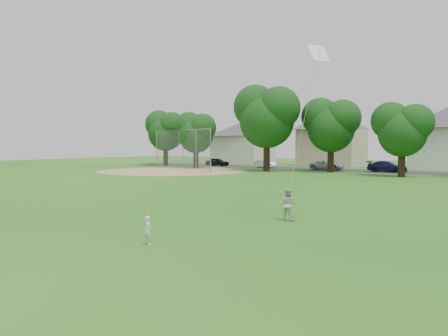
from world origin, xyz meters
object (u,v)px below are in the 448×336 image
Objects in this scene: kite at (303,128)px; baseball_backstop at (192,150)px; toddler at (148,230)px; older_boy at (287,204)px.

kite is 38.69m from baseball_backstop.
toddler is 0.68× the size of older_boy.
toddler is at bearing -108.62° from kite.
older_boy is 0.12× the size of baseball_backstop.
older_boy is at bearing -89.90° from toddler.
baseball_backstop is at bearing -38.47° from toddler.
kite reaches higher than older_boy.
kite is at bearing -42.61° from baseball_backstop.
toddler is 0.15× the size of kite.
toddler is 7.46m from kite.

